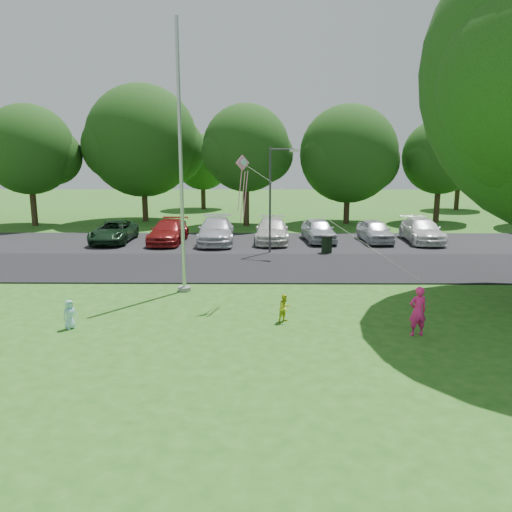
{
  "coord_description": "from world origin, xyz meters",
  "views": [
    {
      "loc": [
        -0.55,
        -13.76,
        5.28
      ],
      "look_at": [
        -0.7,
        4.0,
        1.6
      ],
      "focal_mm": 35.0,
      "sensor_mm": 36.0,
      "label": 1
    }
  ],
  "objects_px": {
    "child_yellow": "(285,308)",
    "kite": "(247,179)",
    "flagpole": "(181,183)",
    "trash_can": "(327,245)",
    "woman": "(418,311)",
    "child_blue": "(70,314)",
    "street_lamp": "(274,190)"
  },
  "relations": [
    {
      "from": "street_lamp",
      "to": "woman",
      "type": "distance_m",
      "value": 13.03
    },
    {
      "from": "flagpole",
      "to": "street_lamp",
      "type": "relative_size",
      "value": 1.79
    },
    {
      "from": "trash_can",
      "to": "woman",
      "type": "relative_size",
      "value": 0.64
    },
    {
      "from": "flagpole",
      "to": "street_lamp",
      "type": "bearing_deg",
      "value": 63.54
    },
    {
      "from": "child_yellow",
      "to": "child_blue",
      "type": "distance_m",
      "value": 6.63
    },
    {
      "from": "flagpole",
      "to": "child_yellow",
      "type": "distance_m",
      "value": 6.38
    },
    {
      "from": "street_lamp",
      "to": "trash_can",
      "type": "height_order",
      "value": "street_lamp"
    },
    {
      "from": "flagpole",
      "to": "trash_can",
      "type": "height_order",
      "value": "flagpole"
    },
    {
      "from": "street_lamp",
      "to": "woman",
      "type": "relative_size",
      "value": 3.77
    },
    {
      "from": "kite",
      "to": "flagpole",
      "type": "bearing_deg",
      "value": 116.23
    },
    {
      "from": "flagpole",
      "to": "trash_can",
      "type": "relative_size",
      "value": 10.53
    },
    {
      "from": "street_lamp",
      "to": "trash_can",
      "type": "xyz_separation_m",
      "value": [
        2.83,
        -0.02,
        -2.89
      ]
    },
    {
      "from": "child_yellow",
      "to": "kite",
      "type": "xyz_separation_m",
      "value": [
        -1.23,
        2.14,
        3.95
      ]
    },
    {
      "from": "woman",
      "to": "child_yellow",
      "type": "bearing_deg",
      "value": -27.9
    },
    {
      "from": "child_blue",
      "to": "woman",
      "type": "bearing_deg",
      "value": -49.32
    },
    {
      "from": "trash_can",
      "to": "woman",
      "type": "distance_m",
      "value": 12.18
    },
    {
      "from": "child_blue",
      "to": "street_lamp",
      "type": "bearing_deg",
      "value": 14.12
    },
    {
      "from": "child_blue",
      "to": "trash_can",
      "type": "bearing_deg",
      "value": 4.59
    },
    {
      "from": "woman",
      "to": "child_blue",
      "type": "bearing_deg",
      "value": -13.47
    },
    {
      "from": "flagpole",
      "to": "trash_can",
      "type": "xyz_separation_m",
      "value": [
        6.5,
        7.36,
        -3.69
      ]
    },
    {
      "from": "child_yellow",
      "to": "woman",
      "type": "bearing_deg",
      "value": -60.12
    },
    {
      "from": "trash_can",
      "to": "child_yellow",
      "type": "height_order",
      "value": "trash_can"
    },
    {
      "from": "child_yellow",
      "to": "kite",
      "type": "relative_size",
      "value": 0.17
    },
    {
      "from": "woman",
      "to": "kite",
      "type": "xyz_separation_m",
      "value": [
        -5.06,
        3.32,
        3.66
      ]
    },
    {
      "from": "woman",
      "to": "child_blue",
      "type": "distance_m",
      "value": 10.45
    },
    {
      "from": "flagpole",
      "to": "woman",
      "type": "xyz_separation_m",
      "value": [
        7.57,
        -4.77,
        -3.42
      ]
    },
    {
      "from": "street_lamp",
      "to": "woman",
      "type": "xyz_separation_m",
      "value": [
        3.9,
        -12.15,
        -2.62
      ]
    },
    {
      "from": "trash_can",
      "to": "child_blue",
      "type": "distance_m",
      "value": 14.94
    },
    {
      "from": "trash_can",
      "to": "woman",
      "type": "height_order",
      "value": "woman"
    },
    {
      "from": "child_blue",
      "to": "kite",
      "type": "xyz_separation_m",
      "value": [
        5.37,
        2.83,
        3.95
      ]
    },
    {
      "from": "woman",
      "to": "child_yellow",
      "type": "height_order",
      "value": "woman"
    },
    {
      "from": "trash_can",
      "to": "kite",
      "type": "xyz_separation_m",
      "value": [
        -3.99,
        -8.81,
        3.93
      ]
    }
  ]
}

